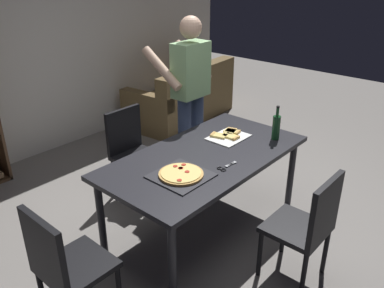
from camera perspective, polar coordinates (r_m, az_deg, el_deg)
The scene contains 12 objects.
ground_plane at distance 3.71m, azimuth 1.78°, elevation -11.92°, with size 12.00×12.00×0.00m, color gray.
back_wall at distance 5.10m, azimuth -21.82°, elevation 13.89°, with size 6.40×0.10×2.80m, color silver.
dining_table at distance 3.35m, azimuth 1.93°, elevation -2.56°, with size 1.80×0.95×0.75m.
chair_near_camera at distance 3.02m, azimuth 16.35°, elevation -10.88°, with size 0.42×0.42×0.90m.
chair_far_side at distance 4.04m, azimuth -8.67°, elevation -0.51°, with size 0.42×0.42×0.90m.
chair_left_end at distance 2.70m, azimuth -17.99°, elevation -15.94°, with size 0.42×0.42×0.90m.
couch at distance 6.03m, azimuth -1.18°, elevation 6.32°, with size 1.78×1.02×0.85m.
person_serving_pizza at distance 4.12m, azimuth -0.34°, elevation 7.60°, with size 0.55×0.54×1.75m.
pepperoni_pizza_on_tray at distance 2.98m, azimuth -1.58°, elevation -4.41°, with size 0.40×0.40×0.04m.
pizza_slices_on_towel at distance 3.66m, azimuth 5.25°, elevation 1.25°, with size 0.36×0.29×0.03m.
wine_bottle at distance 3.64m, azimuth 12.00°, elevation 2.44°, with size 0.07×0.07×0.32m.
kitchen_scissors at distance 3.12m, azimuth 4.75°, elevation -3.33°, with size 0.20×0.09×0.01m.
Camera 1 is at (-2.31, -1.88, 2.23)m, focal length 37.13 mm.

